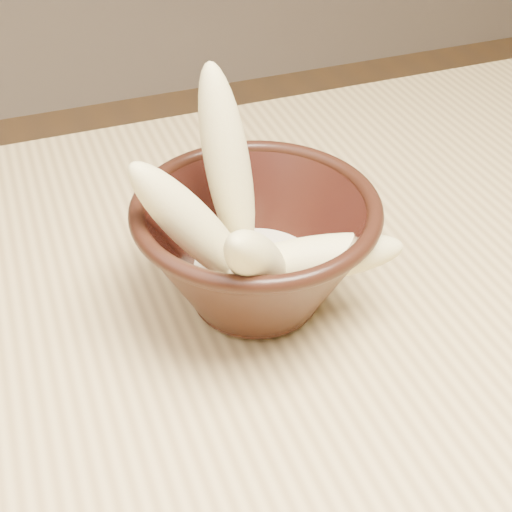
% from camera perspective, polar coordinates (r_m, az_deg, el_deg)
% --- Properties ---
extents(bowl, '(0.18, 0.18, 0.10)m').
position_cam_1_polar(bowl, '(0.51, 0.00, 0.72)').
color(bowl, black).
rests_on(bowl, table).
extents(milk_puddle, '(0.10, 0.10, 0.01)m').
position_cam_1_polar(milk_puddle, '(0.53, 0.00, -1.31)').
color(milk_puddle, beige).
rests_on(milk_puddle, bowl).
extents(banana_upright, '(0.05, 0.08, 0.15)m').
position_cam_1_polar(banana_upright, '(0.51, -2.29, 7.31)').
color(banana_upright, '#EED78C').
rests_on(banana_upright, bowl).
extents(banana_left, '(0.10, 0.05, 0.12)m').
position_cam_1_polar(banana_left, '(0.48, -5.08, 2.39)').
color(banana_left, '#EED78C').
rests_on(banana_left, bowl).
extents(banana_across, '(0.13, 0.07, 0.05)m').
position_cam_1_polar(banana_across, '(0.50, 4.60, -0.22)').
color(banana_across, '#EED78C').
rests_on(banana_across, bowl).
extents(banana_front, '(0.09, 0.10, 0.11)m').
position_cam_1_polar(banana_front, '(0.46, 0.10, -0.50)').
color(banana_front, '#EED78C').
rests_on(banana_front, bowl).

